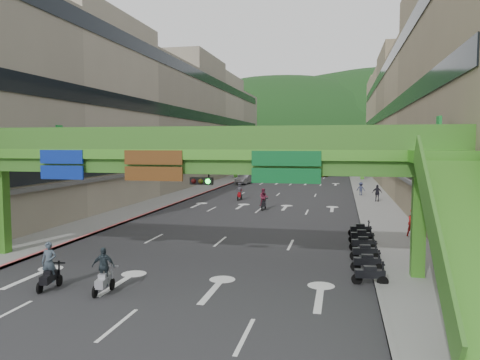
{
  "coord_description": "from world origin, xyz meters",
  "views": [
    {
      "loc": [
        7.48,
        -16.49,
        6.31
      ],
      "look_at": [
        0.0,
        18.0,
        3.5
      ],
      "focal_mm": 35.0,
      "sensor_mm": 36.0,
      "label": 1
    }
  ],
  "objects": [
    {
      "name": "car_yellow",
      "position": [
        4.21,
        72.66,
        0.74
      ],
      "size": [
        1.86,
        4.41,
        1.49
      ],
      "primitive_type": "imported",
      "rotation": [
        0.0,
        0.0,
        0.02
      ],
      "color": "#C4B90D",
      "rests_on": "ground"
    },
    {
      "name": "hill_right",
      "position": [
        25.0,
        180.0,
        0.0
      ],
      "size": [
        208.0,
        176.0,
        128.0
      ],
      "primitive_type": "ellipsoid",
      "color": "#1C4419",
      "rests_on": "ground"
    },
    {
      "name": "scooter_rider_far",
      "position": [
        -3.46,
        33.66,
        0.95
      ],
      "size": [
        0.82,
        1.6,
        1.91
      ],
      "color": "maroon",
      "rests_on": "ground"
    },
    {
      "name": "sidewalk_right",
      "position": [
        11.0,
        50.0,
        0.07
      ],
      "size": [
        4.0,
        140.0,
        0.15
      ],
      "primitive_type": "cube",
      "color": "gray",
      "rests_on": "ground"
    },
    {
      "name": "overpass_near",
      "position": [
        0.93,
        5.38,
        5.21
      ],
      "size": [
        28.0,
        12.27,
        7.1
      ],
      "color": "#4C9E2D",
      "rests_on": "ground"
    },
    {
      "name": "building_row_left",
      "position": [
        -18.93,
        50.0,
        9.46
      ],
      "size": [
        12.8,
        95.0,
        19.0
      ],
      "color": "#9E937F",
      "rests_on": "ground"
    },
    {
      "name": "bunting_string",
      "position": [
        0.0,
        30.0,
        5.96
      ],
      "size": [
        26.0,
        0.36,
        0.47
      ],
      "color": "black",
      "rests_on": "ground"
    },
    {
      "name": "curb_right",
      "position": [
        9.1,
        50.0,
        0.09
      ],
      "size": [
        0.2,
        140.0,
        0.18
      ],
      "primitive_type": "cube",
      "color": "gray",
      "rests_on": "ground"
    },
    {
      "name": "parked_scooter_row",
      "position": [
        8.8,
        10.0,
        0.52
      ],
      "size": [
        1.6,
        11.59,
        1.08
      ],
      "color": "black",
      "rests_on": "ground"
    },
    {
      "name": "pedestrian_red",
      "position": [
        12.2,
        15.67,
        0.92
      ],
      "size": [
        1.06,
        0.93,
        1.84
      ],
      "primitive_type": "imported",
      "rotation": [
        0.0,
        0.0,
        0.3
      ],
      "color": "#AE1A17",
      "rests_on": "ground"
    },
    {
      "name": "scooter_rider_left",
      "position": [
        -2.15,
        1.0,
        0.98
      ],
      "size": [
        1.01,
        1.59,
        1.98
      ],
      "color": "gray",
      "rests_on": "ground"
    },
    {
      "name": "pedestrian_dark",
      "position": [
        11.24,
        34.5,
        0.88
      ],
      "size": [
        1.09,
        0.59,
        1.76
      ],
      "primitive_type": "imported",
      "rotation": [
        0.0,
        0.0,
        -0.16
      ],
      "color": "#23212A",
      "rests_on": "ground"
    },
    {
      "name": "sidewalk_left",
      "position": [
        -11.0,
        50.0,
        0.07
      ],
      "size": [
        4.0,
        140.0,
        0.15
      ],
      "primitive_type": "cube",
      "color": "gray",
      "rests_on": "ground"
    },
    {
      "name": "ground",
      "position": [
        0.0,
        0.0,
        0.0
      ],
      "size": [
        320.0,
        320.0,
        0.0
      ],
      "primitive_type": "plane",
      "color": "black",
      "rests_on": "ground"
    },
    {
      "name": "pedestrian_blue",
      "position": [
        9.8,
        40.0,
        0.77
      ],
      "size": [
        0.82,
        0.65,
        1.54
      ],
      "primitive_type": "imported",
      "rotation": [
        0.0,
        0.0,
        2.84
      ],
      "color": "#2E3350",
      "rests_on": "ground"
    },
    {
      "name": "building_row_right",
      "position": [
        18.93,
        50.0,
        9.46
      ],
      "size": [
        12.8,
        95.0,
        19.0
      ],
      "color": "gray",
      "rests_on": "ground"
    },
    {
      "name": "scooter_rider_mid",
      "position": [
        0.39,
        26.7,
        1.04
      ],
      "size": [
        0.89,
        1.6,
        2.03
      ],
      "color": "black",
      "rests_on": "ground"
    },
    {
      "name": "scooter_rider_near",
      "position": [
        -4.69,
        1.0,
        0.98
      ],
      "size": [
        0.73,
        1.59,
        2.09
      ],
      "color": "black",
      "rests_on": "ground"
    },
    {
      "name": "car_silver",
      "position": [
        -7.0,
        53.69,
        0.75
      ],
      "size": [
        2.34,
        4.74,
        1.49
      ],
      "primitive_type": "imported",
      "rotation": [
        0.0,
        0.0,
        -0.17
      ],
      "color": "gray",
      "rests_on": "ground"
    },
    {
      "name": "road_slab",
      "position": [
        0.0,
        50.0,
        0.01
      ],
      "size": [
        18.0,
        140.0,
        0.02
      ],
      "primitive_type": "cube",
      "color": "#28282B",
      "rests_on": "ground"
    },
    {
      "name": "curb_left",
      "position": [
        -9.1,
        50.0,
        0.09
      ],
      "size": [
        0.2,
        140.0,
        0.18
      ],
      "primitive_type": "cube",
      "color": "#CC5959",
      "rests_on": "ground"
    },
    {
      "name": "overpass_far",
      "position": [
        0.0,
        65.0,
        5.4
      ],
      "size": [
        28.0,
        2.2,
        7.1
      ],
      "color": "#4C9E2D",
      "rests_on": "ground"
    },
    {
      "name": "hill_left",
      "position": [
        -15.0,
        160.0,
        0.0
      ],
      "size": [
        168.0,
        140.0,
        112.0
      ],
      "primitive_type": "ellipsoid",
      "color": "#1C4419",
      "rests_on": "ground"
    }
  ]
}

